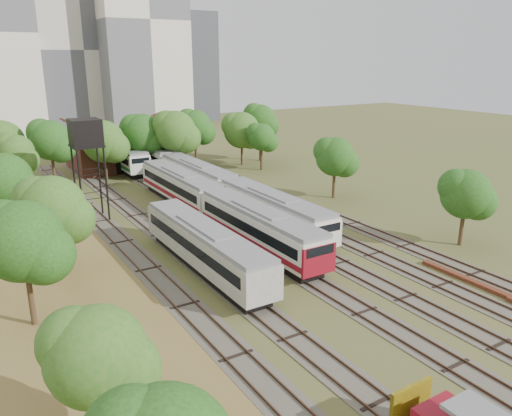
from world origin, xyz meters
TOP-DOWN VIEW (x-y plane):
  - ground at (0.00, 0.00)m, footprint 240.00×240.00m
  - dry_grass_patch at (-18.00, 8.00)m, footprint 14.00×60.00m
  - tracks at (-0.67, 25.00)m, footprint 24.60×80.00m
  - railcar_red_set at (-2.00, 25.36)m, footprint 3.09×34.58m
  - railcar_green_set at (2.00, 37.94)m, footprint 3.00×52.08m
  - railcar_rear at (-2.00, 55.94)m, footprint 3.06×16.08m
  - old_grey_coach at (-8.00, 15.31)m, footprint 2.99×18.00m
  - water_tower at (-12.33, 33.59)m, footprint 3.06×3.06m
  - rail_pile_far at (8.20, 2.30)m, footprint 0.56×8.98m
  - maintenance_shed at (-1.00, 57.98)m, footprint 16.45×11.55m
  - tree_band_left at (-19.87, 19.59)m, footprint 8.20×64.00m
  - tree_band_far at (0.26, 50.21)m, footprint 43.71×9.31m
  - tree_band_right at (15.02, 25.00)m, footprint 5.78×40.93m
  - tower_centre at (2.00, 100.00)m, footprint 20.00×18.00m
  - tower_right at (14.00, 92.00)m, footprint 18.00×16.00m
  - tower_far_right at (34.00, 110.00)m, footprint 12.00×12.00m

SIDE VIEW (x-z plane):
  - ground at x=0.00m, z-range 0.00..0.00m
  - dry_grass_patch at x=-18.00m, z-range 0.00..0.04m
  - tracks at x=-0.67m, z-range -0.05..0.14m
  - rail_pile_far at x=8.20m, z-range 0.00..0.29m
  - railcar_green_set at x=2.00m, z-range 0.11..3.82m
  - railcar_rear at x=-2.00m, z-range 0.11..3.90m
  - old_grey_coach at x=-8.00m, z-range 0.17..3.87m
  - railcar_red_set at x=-2.00m, z-range 0.11..3.93m
  - maintenance_shed at x=-1.00m, z-range -0.87..6.70m
  - tree_band_right at x=15.02m, z-range 1.27..8.72m
  - tree_band_left at x=-19.87m, z-range 1.25..9.73m
  - tree_band_far at x=0.26m, z-range 1.40..10.75m
  - water_tower at x=-12.33m, z-range 3.64..14.25m
  - tower_far_right at x=34.00m, z-range 0.00..28.00m
  - tower_centre at x=2.00m, z-range 0.00..36.00m
  - tower_right at x=14.00m, z-range 0.00..48.00m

